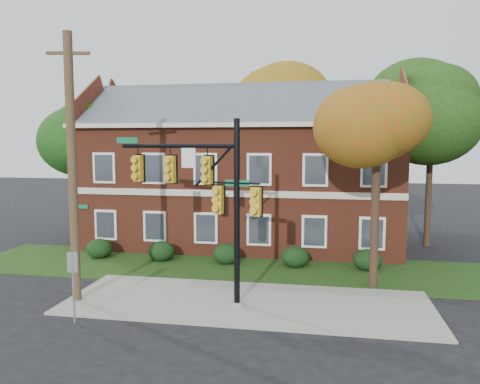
% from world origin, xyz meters
% --- Properties ---
extents(ground, '(120.00, 120.00, 0.00)m').
position_xyz_m(ground, '(0.00, 0.00, 0.00)').
color(ground, black).
rests_on(ground, ground).
extents(sidewalk, '(14.00, 5.00, 0.08)m').
position_xyz_m(sidewalk, '(0.00, 1.00, 0.04)').
color(sidewalk, gray).
rests_on(sidewalk, ground).
extents(grass_strip, '(30.00, 6.00, 0.04)m').
position_xyz_m(grass_strip, '(0.00, 6.00, 0.02)').
color(grass_strip, '#193811').
rests_on(grass_strip, ground).
extents(apartment_building, '(18.80, 8.80, 9.74)m').
position_xyz_m(apartment_building, '(-2.00, 11.95, 4.99)').
color(apartment_building, maroon).
rests_on(apartment_building, ground).
extents(hedge_far_left, '(1.40, 1.26, 1.05)m').
position_xyz_m(hedge_far_left, '(-9.00, 6.70, 0.53)').
color(hedge_far_left, black).
rests_on(hedge_far_left, ground).
extents(hedge_left, '(1.40, 1.26, 1.05)m').
position_xyz_m(hedge_left, '(-5.50, 6.70, 0.53)').
color(hedge_left, black).
rests_on(hedge_left, ground).
extents(hedge_center, '(1.40, 1.26, 1.05)m').
position_xyz_m(hedge_center, '(-2.00, 6.70, 0.53)').
color(hedge_center, black).
rests_on(hedge_center, ground).
extents(hedge_right, '(1.40, 1.26, 1.05)m').
position_xyz_m(hedge_right, '(1.50, 6.70, 0.53)').
color(hedge_right, black).
rests_on(hedge_right, ground).
extents(hedge_far_right, '(1.40, 1.26, 1.05)m').
position_xyz_m(hedge_far_right, '(5.00, 6.70, 0.53)').
color(hedge_far_right, black).
rests_on(hedge_far_right, ground).
extents(tree_near_right, '(4.50, 4.25, 8.58)m').
position_xyz_m(tree_near_right, '(5.22, 3.87, 6.67)').
color(tree_near_right, black).
rests_on(tree_near_right, ground).
extents(tree_left_rear, '(5.40, 5.10, 8.88)m').
position_xyz_m(tree_left_rear, '(-11.73, 10.84, 6.68)').
color(tree_left_rear, black).
rests_on(tree_left_rear, ground).
extents(tree_right_rear, '(6.30, 5.95, 10.62)m').
position_xyz_m(tree_right_rear, '(9.31, 12.81, 8.12)').
color(tree_right_rear, black).
rests_on(tree_right_rear, ground).
extents(tree_far_rear, '(6.84, 6.46, 11.52)m').
position_xyz_m(tree_far_rear, '(-0.66, 19.79, 8.84)').
color(tree_far_rear, black).
rests_on(tree_far_rear, ground).
extents(traffic_signal, '(6.21, 1.55, 7.06)m').
position_xyz_m(traffic_signal, '(-1.55, 0.91, 4.38)').
color(traffic_signal, gray).
rests_on(traffic_signal, ground).
extents(utility_pole, '(1.59, 0.43, 10.28)m').
position_xyz_m(utility_pole, '(-6.58, 0.07, 5.21)').
color(utility_pole, '#44321F').
rests_on(utility_pole, ground).
extents(sign_post, '(0.36, 0.09, 2.49)m').
position_xyz_m(sign_post, '(-5.50, -2.00, 1.69)').
color(sign_post, slate).
rests_on(sign_post, ground).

